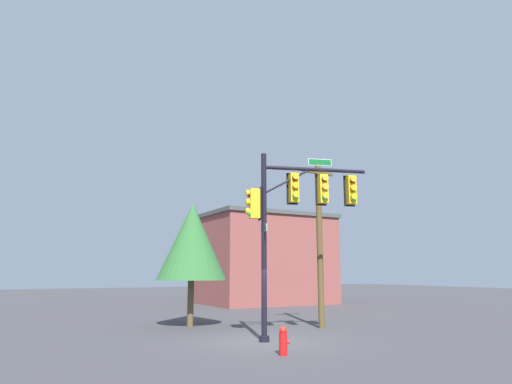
# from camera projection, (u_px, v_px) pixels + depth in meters

# --- Properties ---
(ground_plane) EXTENTS (120.00, 120.00, 0.00)m
(ground_plane) POSITION_uv_depth(u_px,v_px,m) (264.00, 342.00, 15.73)
(ground_plane) COLOR #403F43
(signal_pole_assembly) EXTENTS (4.57, 1.85, 6.82)m
(signal_pole_assembly) POSITION_uv_depth(u_px,v_px,m) (296.00, 205.00, 16.82)
(signal_pole_assembly) COLOR black
(signal_pole_assembly) RESTS_ON ground_plane
(utility_pole) EXTENTS (1.80, 0.26, 7.56)m
(utility_pole) POSITION_uv_depth(u_px,v_px,m) (320.00, 238.00, 20.23)
(utility_pole) COLOR brown
(utility_pole) RESTS_ON ground_plane
(fire_hydrant) EXTENTS (0.33, 0.24, 0.83)m
(fire_hydrant) POSITION_uv_depth(u_px,v_px,m) (283.00, 341.00, 13.19)
(fire_hydrant) COLOR red
(fire_hydrant) RESTS_ON ground_plane
(tree_near) EXTENTS (3.18, 3.18, 5.59)m
(tree_near) POSITION_uv_depth(u_px,v_px,m) (192.00, 241.00, 20.61)
(tree_near) COLOR brown
(tree_near) RESTS_ON ground_plane
(brick_building) EXTENTS (9.87, 6.93, 6.95)m
(brick_building) POSITION_uv_depth(u_px,v_px,m) (266.00, 259.00, 35.50)
(brick_building) COLOR brown
(brick_building) RESTS_ON ground_plane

